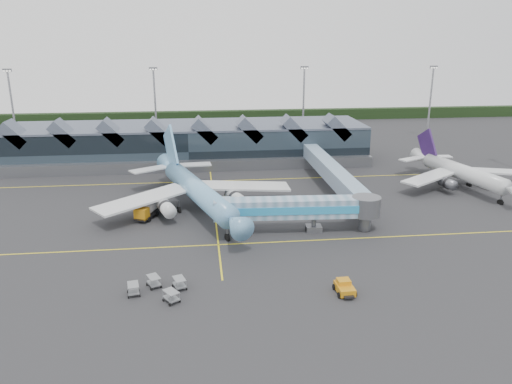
{
  "coord_description": "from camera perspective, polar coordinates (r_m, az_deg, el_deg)",
  "views": [
    {
      "loc": [
        -2.48,
        -79.98,
        31.16
      ],
      "look_at": [
        7.18,
        2.84,
        5.0
      ],
      "focal_mm": 35.0,
      "sensor_mm": 36.0,
      "label": 1
    }
  ],
  "objects": [
    {
      "name": "jet_bridge",
      "position": [
        82.46,
        5.85,
        -1.88
      ],
      "size": [
        27.65,
        5.44,
        5.94
      ],
      "rotation": [
        0.0,
        0.0,
        -0.05
      ],
      "color": "#658DA8",
      "rests_on": "ground"
    },
    {
      "name": "main_airliner",
      "position": [
        92.96,
        -6.98,
        0.38
      ],
      "size": [
        36.13,
        42.58,
        14.03
      ],
      "rotation": [
        0.0,
        0.0,
        0.31
      ],
      "color": "#5E99BF",
      "rests_on": "ground"
    },
    {
      "name": "ground",
      "position": [
        85.87,
        -4.56,
        -3.92
      ],
      "size": [
        260.0,
        260.0,
        0.0
      ],
      "primitive_type": "plane",
      "color": "#252527",
      "rests_on": "ground"
    },
    {
      "name": "terminal",
      "position": [
        130.04,
        -7.69,
        5.6
      ],
      "size": [
        90.0,
        22.25,
        12.52
      ],
      "color": "black",
      "rests_on": "ground"
    },
    {
      "name": "tree_line_far",
      "position": [
        192.22,
        -5.91,
        8.6
      ],
      "size": [
        260.0,
        4.0,
        4.0
      ],
      "primitive_type": "cube",
      "color": "black",
      "rests_on": "ground"
    },
    {
      "name": "pushback_tug",
      "position": [
        65.19,
        10.09,
        -10.7
      ],
      "size": [
        2.43,
        3.75,
        1.63
      ],
      "rotation": [
        0.0,
        0.0,
        0.03
      ],
      "color": "#C47D12",
      "rests_on": "ground"
    },
    {
      "name": "baggage_carts",
      "position": [
        65.32,
        -10.97,
        -10.6
      ],
      "size": [
        7.5,
        6.65,
        1.46
      ],
      "rotation": [
        0.0,
        0.0,
        0.33
      ],
      "color": "#909498",
      "rests_on": "ground"
    },
    {
      "name": "fuel_truck",
      "position": [
        91.83,
        -11.98,
        -1.74
      ],
      "size": [
        4.97,
        8.49,
        2.9
      ],
      "rotation": [
        0.0,
        0.0,
        -0.38
      ],
      "color": "black",
      "rests_on": "ground"
    },
    {
      "name": "light_masts",
      "position": [
        145.89,
        2.7,
        10.05
      ],
      "size": [
        132.4,
        42.56,
        22.45
      ],
      "color": "gray",
      "rests_on": "ground"
    },
    {
      "name": "regional_jet",
      "position": [
        115.01,
        22.27,
        2.19
      ],
      "size": [
        29.01,
        32.13,
        11.08
      ],
      "rotation": [
        0.0,
        0.0,
        0.21
      ],
      "color": "silver",
      "rests_on": "ground"
    },
    {
      "name": "taxi_stripes",
      "position": [
        95.25,
        -4.8,
        -1.74
      ],
      "size": [
        120.0,
        60.0,
        0.01
      ],
      "color": "yellow",
      "rests_on": "ground"
    }
  ]
}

